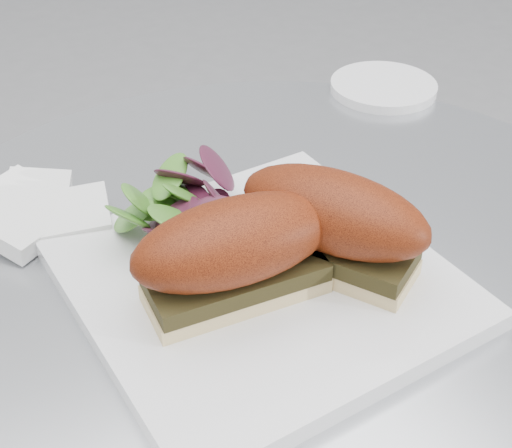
{
  "coord_description": "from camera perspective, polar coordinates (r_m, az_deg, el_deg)",
  "views": [
    {
      "loc": [
        -0.22,
        -0.39,
        1.1
      ],
      "look_at": [
        -0.02,
        0.02,
        0.77
      ],
      "focal_mm": 50.0,
      "sensor_mm": 36.0,
      "label": 1
    }
  ],
  "objects": [
    {
      "name": "plate",
      "position": [
        0.55,
        0.32,
        -4.68
      ],
      "size": [
        0.29,
        0.29,
        0.02
      ],
      "primitive_type": "cube",
      "rotation": [
        0.0,
        0.0,
        0.08
      ],
      "color": "silver",
      "rests_on": "table"
    },
    {
      "name": "sandwich_left",
      "position": [
        0.5,
        -1.67,
        -2.18
      ],
      "size": [
        0.16,
        0.08,
        0.08
      ],
      "rotation": [
        0.0,
        0.0,
        -0.04
      ],
      "color": "#DBC389",
      "rests_on": "plate"
    },
    {
      "name": "sandwich_right",
      "position": [
        0.53,
        6.17,
        0.23
      ],
      "size": [
        0.14,
        0.16,
        0.08
      ],
      "rotation": [
        0.0,
        0.0,
        -1.0
      ],
      "color": "#DBC389",
      "rests_on": "plate"
    },
    {
      "name": "salad",
      "position": [
        0.58,
        -5.59,
        1.66
      ],
      "size": [
        0.11,
        0.11,
        0.05
      ],
      "primitive_type": null,
      "color": "#51882C",
      "rests_on": "plate"
    },
    {
      "name": "napkin",
      "position": [
        0.64,
        -16.34,
        0.33
      ],
      "size": [
        0.13,
        0.13,
        0.02
      ],
      "primitive_type": null,
      "rotation": [
        0.0,
        0.0,
        0.28
      ],
      "color": "white",
      "rests_on": "table"
    },
    {
      "name": "saucer",
      "position": [
        0.87,
        10.16,
        10.76
      ],
      "size": [
        0.12,
        0.12,
        0.01
      ],
      "primitive_type": "cylinder",
      "color": "silver",
      "rests_on": "table"
    }
  ]
}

